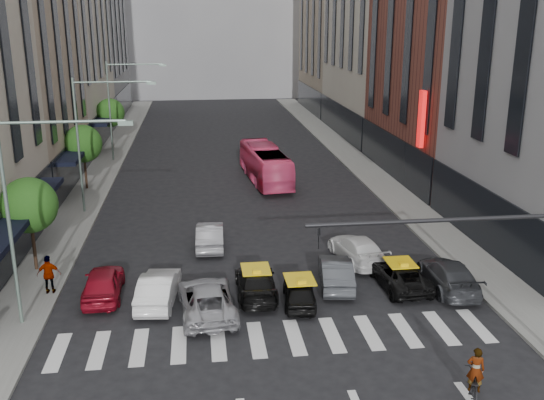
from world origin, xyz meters
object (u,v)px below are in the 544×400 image
object	(u,v)px
streetlamp_near	(30,194)
car_white_front	(158,288)
streetlamp_mid	(92,127)
pedestrian_far	(49,274)
taxi_center	(300,292)
motorcycle	(474,385)
taxi_left	(256,282)
car_red	(103,283)
bus	(265,164)
streetlamp_far	(119,97)

from	to	relation	value
streetlamp_near	car_white_front	bearing A→B (deg)	17.08
streetlamp_mid	pedestrian_far	world-z (taller)	streetlamp_mid
streetlamp_mid	taxi_center	distance (m)	19.92
streetlamp_near	streetlamp_mid	size ratio (longest dim) A/B	1.00
streetlamp_near	motorcycle	bearing A→B (deg)	-24.54
taxi_left	pedestrian_far	distance (m)	9.87
streetlamp_near	taxi_left	world-z (taller)	streetlamp_near
taxi_left	car_white_front	bearing A→B (deg)	3.74
streetlamp_mid	car_red	size ratio (longest dim) A/B	2.06
streetlamp_near	taxi_center	size ratio (longest dim) A/B	2.49
streetlamp_mid	pedestrian_far	size ratio (longest dim) A/B	4.73
car_red	bus	xyz separation A→B (m)	(10.11, 20.43, 0.70)
streetlamp_near	taxi_center	world-z (taller)	streetlamp_near
streetlamp_mid	car_white_front	world-z (taller)	streetlamp_mid
streetlamp_far	motorcycle	size ratio (longest dim) A/B	4.97
taxi_center	motorcycle	distance (m)	9.29
car_red	taxi_left	bearing A→B (deg)	172.89
bus	pedestrian_far	world-z (taller)	bus
pedestrian_far	streetlamp_mid	bearing A→B (deg)	-91.21
streetlamp_mid	car_red	xyz separation A→B (m)	(2.20, -13.58, -5.16)
motorcycle	pedestrian_far	world-z (taller)	pedestrian_far
taxi_center	bus	xyz separation A→B (m)	(0.96, 22.33, 0.83)
taxi_center	taxi_left	bearing A→B (deg)	-25.49
streetlamp_far	car_red	xyz separation A→B (m)	(2.20, -29.58, -5.16)
bus	pedestrian_far	xyz separation A→B (m)	(-12.67, -19.95, -0.34)
streetlamp_near	streetlamp_mid	xyz separation A→B (m)	(0.00, 16.00, 0.00)
car_red	motorcycle	xyz separation A→B (m)	(14.01, -9.82, -0.27)
streetlamp_near	taxi_left	bearing A→B (deg)	10.20
streetlamp_near	bus	xyz separation A→B (m)	(12.31, 22.84, -4.46)
pedestrian_far	motorcycle	bearing A→B (deg)	148.49
streetlamp_near	car_white_front	world-z (taller)	streetlamp_near
car_white_front	pedestrian_far	size ratio (longest dim) A/B	2.35
bus	streetlamp_near	bearing A→B (deg)	56.24
taxi_left	motorcycle	bearing A→B (deg)	127.81
streetlamp_near	car_red	bearing A→B (deg)	47.70
streetlamp_mid	motorcycle	xyz separation A→B (m)	(16.21, -23.40, -5.43)
taxi_left	streetlamp_far	bearing A→B (deg)	-71.56
streetlamp_mid	bus	distance (m)	14.78
taxi_left	bus	world-z (taller)	bus
streetlamp_far	bus	size ratio (longest dim) A/B	0.87
streetlamp_mid	car_white_front	size ratio (longest dim) A/B	2.01
taxi_center	car_white_front	bearing A→B (deg)	-2.37
motorcycle	pedestrian_far	bearing A→B (deg)	-11.57
car_white_front	motorcycle	world-z (taller)	car_white_front
taxi_left	motorcycle	distance (m)	11.35
streetlamp_far	motorcycle	xyz separation A→B (m)	(16.21, -39.40, -5.43)
streetlamp_far	car_white_front	xyz separation A→B (m)	(4.84, -30.51, -5.17)
streetlamp_far	taxi_center	distance (m)	33.88
streetlamp_near	streetlamp_far	world-z (taller)	same
car_white_front	streetlamp_far	bearing A→B (deg)	-74.64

